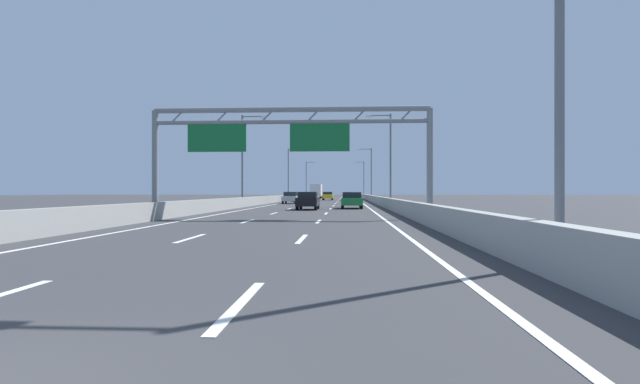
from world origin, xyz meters
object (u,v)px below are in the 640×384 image
object	(u,v)px
orange_car	(349,195)
black_car	(308,201)
box_truck	(317,191)
streetlamp_right_distant	(363,177)
streetlamp_left_far	(290,171)
streetlamp_right_far	(370,170)
streetlamp_left_mid	(245,154)
yellow_car	(328,196)
red_car	(348,196)
silver_car	(291,198)
streetlamp_right_near	(548,7)
sign_gantry	(285,134)
blue_car	(300,197)
green_car	(352,200)
streetlamp_left_distant	(307,177)
streetlamp_right_mid	(388,154)

from	to	relation	value
orange_car	black_car	world-z (taller)	black_car
box_truck	streetlamp_right_distant	bearing A→B (deg)	64.83
streetlamp_left_far	streetlamp_right_far	size ratio (longest dim) A/B	1.00
streetlamp_left_mid	black_car	distance (m)	13.25
yellow_car	black_car	bearing A→B (deg)	-89.81
red_car	black_car	distance (m)	43.23
silver_car	box_truck	world-z (taller)	box_truck
streetlamp_right_near	sign_gantry	bearing A→B (deg)	114.24
blue_car	green_car	bearing A→B (deg)	-75.59
streetlamp_left_distant	green_car	bearing A→B (deg)	-82.71
orange_car	sign_gantry	bearing A→B (deg)	-92.39
streetlamp_left_distant	blue_car	xyz separation A→B (m)	(3.72, -58.13, -4.65)
sign_gantry	streetlamp_right_far	size ratio (longest dim) A/B	1.70
streetlamp_right_far	green_car	world-z (taller)	streetlamp_right_far
yellow_car	box_truck	world-z (taller)	box_truck
box_truck	streetlamp_left_distant	bearing A→B (deg)	99.71
streetlamp_right_far	yellow_car	bearing A→B (deg)	-152.96
sign_gantry	green_car	distance (m)	16.89
silver_car	orange_car	size ratio (longest dim) A/B	0.97
streetlamp_left_far	streetlamp_right_far	distance (m)	14.93
sign_gantry	streetlamp_left_mid	world-z (taller)	streetlamp_left_mid
streetlamp_left_far	silver_car	size ratio (longest dim) A/B	2.27
streetlamp_right_mid	streetlamp_left_mid	bearing A→B (deg)	180.00
streetlamp_right_near	silver_car	size ratio (longest dim) A/B	2.27
black_car	orange_car	bearing A→B (deg)	87.44
streetlamp_right_near	green_car	xyz separation A→B (m)	(-3.81, 33.15, -4.66)
streetlamp_right_distant	red_car	world-z (taller)	streetlamp_right_distant
red_car	silver_car	size ratio (longest dim) A/B	0.99
streetlamp_left_mid	streetlamp_right_distant	xyz separation A→B (m)	(14.93, 80.05, 0.00)
streetlamp_left_distant	orange_car	bearing A→B (deg)	-18.43
streetlamp_right_distant	streetlamp_left_mid	bearing A→B (deg)	-100.57
streetlamp_left_mid	streetlamp_right_distant	bearing A→B (deg)	79.43
streetlamp_left_mid	red_car	bearing A→B (deg)	71.80
streetlamp_right_near	yellow_car	xyz separation A→B (m)	(-7.64, 76.15, -4.63)
streetlamp_right_mid	green_car	xyz separation A→B (m)	(-3.81, -6.88, -4.66)
blue_car	streetlamp_right_far	bearing A→B (deg)	58.25
streetlamp_right_distant	orange_car	xyz separation A→B (m)	(-3.63, -3.77, -4.68)
streetlamp_right_mid	blue_car	xyz separation A→B (m)	(-11.21, 21.91, -4.65)
green_car	silver_car	distance (m)	18.87
sign_gantry	yellow_car	distance (m)	59.04
orange_car	silver_car	bearing A→B (deg)	-96.66
yellow_car	green_car	bearing A→B (deg)	-84.91
silver_car	yellow_car	size ratio (longest dim) A/B	0.93
streetlamp_left_distant	yellow_car	world-z (taller)	streetlamp_left_distant
streetlamp_left_far	streetlamp_right_far	world-z (taller)	same
streetlamp_left_mid	silver_car	bearing A→B (deg)	70.89
sign_gantry	streetlamp_right_mid	distance (m)	24.08
streetlamp_right_far	black_car	world-z (taller)	streetlamp_right_far
streetlamp_left_mid	blue_car	xyz separation A→B (m)	(3.72, 21.91, -4.65)
streetlamp_right_mid	silver_car	distance (m)	16.08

